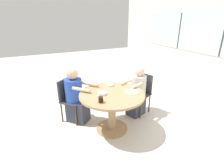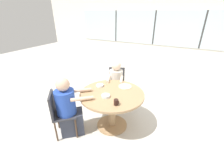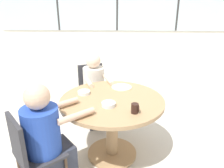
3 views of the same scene
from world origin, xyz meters
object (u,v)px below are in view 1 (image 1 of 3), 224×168
person_man_blue_shirt (76,98)px  coffee_mug (101,100)px  chair_for_woman_green_shirt (142,90)px  person_woman_green_shirt (137,93)px  chair_for_man_blue_shirt (69,96)px  bowl_cereal (102,93)px  bowl_white_shallow (110,85)px

person_man_blue_shirt → coffee_mug: person_man_blue_shirt is taller
chair_for_woman_green_shirt → person_woman_green_shirt: (0.06, -0.16, -0.03)m
chair_for_man_blue_shirt → bowl_cereal: size_ratio=5.92×
person_woman_green_shirt → bowl_white_shallow: bearing=64.1°
chair_for_man_blue_shirt → bowl_cereal: (0.69, 0.45, 0.25)m
bowl_white_shallow → coffee_mug: bearing=-37.2°
person_woman_green_shirt → person_man_blue_shirt: bearing=55.0°
chair_for_woman_green_shirt → coffee_mug: 1.37m
chair_for_man_blue_shirt → person_woman_green_shirt: size_ratio=0.80×
person_woman_green_shirt → chair_for_woman_green_shirt: bearing=-90.0°
coffee_mug → bowl_white_shallow: bearing=142.8°
chair_for_woman_green_shirt → chair_for_man_blue_shirt: 1.57m
bowl_white_shallow → person_woman_green_shirt: bearing=85.2°
chair_for_man_blue_shirt → coffee_mug: (0.96, 0.32, 0.28)m
person_man_blue_shirt → bowl_white_shallow: size_ratio=7.84×
person_woman_green_shirt → bowl_white_shallow: (-0.05, -0.61, 0.28)m
person_man_blue_shirt → bowl_white_shallow: person_man_blue_shirt is taller
chair_for_woman_green_shirt → person_woman_green_shirt: person_woman_green_shirt is taller
bowl_white_shallow → chair_for_man_blue_shirt: bearing=-117.1°
chair_for_woman_green_shirt → chair_for_man_blue_shirt: same height
coffee_mug → bowl_cereal: 0.30m
chair_for_man_blue_shirt → chair_for_woman_green_shirt: bearing=125.0°
person_woman_green_shirt → coffee_mug: (0.52, -1.05, 0.31)m
chair_for_woman_green_shirt → bowl_white_shallow: size_ratio=6.03×
chair_for_man_blue_shirt → coffee_mug: bearing=67.2°
person_woman_green_shirt → coffee_mug: size_ratio=11.07×
coffee_mug → bowl_cereal: size_ratio=0.67×
bowl_cereal → chair_for_man_blue_shirt: bearing=-146.9°
chair_for_woman_green_shirt → bowl_white_shallow: (0.01, -0.77, 0.25)m
chair_for_woman_green_shirt → person_man_blue_shirt: bearing=58.8°
chair_for_man_blue_shirt → person_man_blue_shirt: person_man_blue_shirt is taller
bowl_cereal → coffee_mug: bearing=-26.8°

